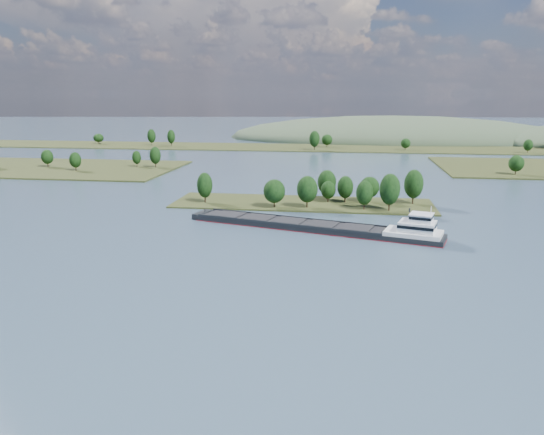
# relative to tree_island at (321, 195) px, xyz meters

# --- Properties ---
(ground) EXTENTS (1800.00, 1800.00, 0.00)m
(ground) POSITION_rel_tree_island_xyz_m (-7.30, -58.65, -4.15)
(ground) COLOR #364C5E
(ground) RESTS_ON ground
(tree_island) EXTENTS (100.00, 30.00, 14.77)m
(tree_island) POSITION_rel_tree_island_xyz_m (0.00, 0.00, 0.00)
(tree_island) COLOR #2A3116
(tree_island) RESTS_ON ground
(back_shoreline) EXTENTS (900.00, 60.00, 15.66)m
(back_shoreline) POSITION_rel_tree_island_xyz_m (2.54, 221.16, -3.39)
(back_shoreline) COLOR #2A3116
(back_shoreline) RESTS_ON ground
(hill_west) EXTENTS (320.00, 160.00, 44.00)m
(hill_west) POSITION_rel_tree_island_xyz_m (52.70, 321.35, -4.15)
(hill_west) COLOR #374731
(hill_west) RESTS_ON ground
(cargo_barge) EXTENTS (81.99, 32.26, 11.16)m
(cargo_barge) POSITION_rel_tree_island_xyz_m (4.30, -38.98, -2.74)
(cargo_barge) COLOR black
(cargo_barge) RESTS_ON ground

